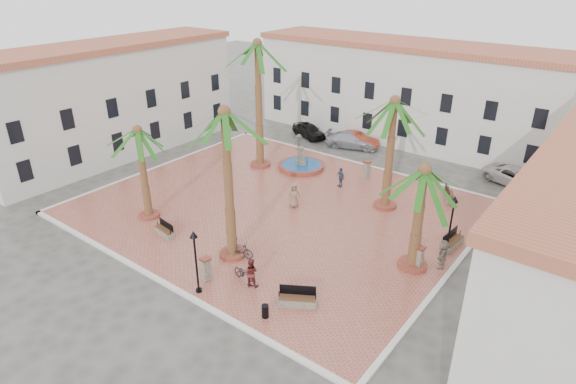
# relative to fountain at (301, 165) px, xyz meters

# --- Properties ---
(ground) EXTENTS (120.00, 120.00, 0.00)m
(ground) POSITION_rel_fountain_xyz_m (2.84, -6.90, -0.43)
(ground) COLOR #56544F
(ground) RESTS_ON ground
(plaza) EXTENTS (26.00, 22.00, 0.15)m
(plaza) POSITION_rel_fountain_xyz_m (2.84, -6.90, -0.35)
(plaza) COLOR #B4604E
(plaza) RESTS_ON ground
(kerb_n) EXTENTS (26.30, 0.30, 0.16)m
(kerb_n) POSITION_rel_fountain_xyz_m (2.84, 4.10, -0.35)
(kerb_n) COLOR silver
(kerb_n) RESTS_ON ground
(kerb_s) EXTENTS (26.30, 0.30, 0.16)m
(kerb_s) POSITION_rel_fountain_xyz_m (2.84, -17.90, -0.35)
(kerb_s) COLOR silver
(kerb_s) RESTS_ON ground
(kerb_e) EXTENTS (0.30, 22.30, 0.16)m
(kerb_e) POSITION_rel_fountain_xyz_m (15.84, -6.90, -0.35)
(kerb_e) COLOR silver
(kerb_e) RESTS_ON ground
(kerb_w) EXTENTS (0.30, 22.30, 0.16)m
(kerb_w) POSITION_rel_fountain_xyz_m (-10.16, -6.90, -0.35)
(kerb_w) COLOR silver
(kerb_w) RESTS_ON ground
(building_north) EXTENTS (30.40, 7.40, 9.50)m
(building_north) POSITION_rel_fountain_xyz_m (2.84, 13.09, 4.34)
(building_north) COLOR silver
(building_north) RESTS_ON ground
(building_west) EXTENTS (6.40, 24.40, 10.00)m
(building_west) POSITION_rel_fountain_xyz_m (-16.15, -6.90, 4.59)
(building_west) COLOR silver
(building_west) RESTS_ON ground
(fountain) EXTENTS (3.94, 3.94, 2.03)m
(fountain) POSITION_rel_fountain_xyz_m (0.00, 0.00, 0.00)
(fountain) COLOR #9D4232
(fountain) RESTS_ON plaza
(palm_nw) EXTENTS (5.67, 5.67, 10.74)m
(palm_nw) POSITION_rel_fountain_xyz_m (-3.21, -1.67, 9.04)
(palm_nw) COLOR #9D4232
(palm_nw) RESTS_ON plaza
(palm_sw) EXTENTS (4.68, 4.68, 6.64)m
(palm_sw) POSITION_rel_fountain_xyz_m (-3.31, -13.52, 5.28)
(palm_sw) COLOR #9D4232
(palm_sw) RESTS_ON plaza
(palm_s) EXTENTS (5.17, 5.17, 9.31)m
(palm_s) POSITION_rel_fountain_xyz_m (4.75, -13.61, 7.75)
(palm_s) COLOR #9D4232
(palm_s) RESTS_ON plaza
(palm_e) EXTENTS (5.51, 5.51, 6.51)m
(palm_e) POSITION_rel_fountain_xyz_m (13.88, -8.09, 5.01)
(palm_e) COLOR #9D4232
(palm_e) RESTS_ON plaza
(palm_ne) EXTENTS (5.37, 5.37, 8.20)m
(palm_ne) POSITION_rel_fountain_xyz_m (9.07, -2.12, 6.66)
(palm_ne) COLOR #9D4232
(palm_ne) RESTS_ON plaza
(bench_s) EXTENTS (1.76, 0.76, 0.90)m
(bench_s) POSITION_rel_fountain_xyz_m (-0.48, -14.50, -0.02)
(bench_s) COLOR gray
(bench_s) RESTS_ON plaza
(bench_se) EXTENTS (2.04, 1.56, 1.06)m
(bench_se) POSITION_rel_fountain_xyz_m (10.64, -14.99, 0.02)
(bench_se) COLOR gray
(bench_se) RESTS_ON plaza
(bench_e) EXTENTS (0.80, 2.06, 1.06)m
(bench_e) POSITION_rel_fountain_xyz_m (14.95, -4.60, 0.02)
(bench_e) COLOR gray
(bench_e) RESTS_ON plaza
(bench_ne) EXTENTS (1.47, 2.04, 1.05)m
(bench_ne) POSITION_rel_fountain_xyz_m (12.40, 1.68, 0.02)
(bench_ne) COLOR gray
(bench_ne) RESTS_ON plaza
(lamppost_s) EXTENTS (0.41, 0.41, 3.76)m
(lamppost_s) POSITION_rel_fountain_xyz_m (5.75, -17.30, 2.27)
(lamppost_s) COLOR black
(lamppost_s) RESTS_ON plaza
(lamppost_e) EXTENTS (0.42, 0.42, 3.87)m
(lamppost_e) POSITION_rel_fountain_xyz_m (14.92, -5.48, 2.34)
(lamppost_e) COLOR black
(lamppost_e) RESTS_ON plaza
(bollard_se) EXTENTS (0.56, 0.56, 1.44)m
(bollard_se) POSITION_rel_fountain_xyz_m (5.33, -16.30, 0.47)
(bollard_se) COLOR gray
(bollard_se) RESTS_ON plaza
(bollard_n) EXTENTS (0.64, 0.64, 1.51)m
(bollard_n) POSITION_rel_fountain_xyz_m (5.49, 1.52, 0.50)
(bollard_n) COLOR gray
(bollard_n) RESTS_ON plaza
(bollard_e) EXTENTS (0.55, 0.55, 1.44)m
(bollard_e) POSITION_rel_fountain_xyz_m (14.22, -8.06, 0.47)
(bollard_e) COLOR gray
(bollard_e) RESTS_ON plaza
(litter_bin) EXTENTS (0.36, 0.36, 0.70)m
(litter_bin) POSITION_rel_fountain_xyz_m (9.92, -16.71, 0.08)
(litter_bin) COLOR black
(litter_bin) RESTS_ON plaza
(cyclist_a) EXTENTS (0.61, 0.42, 1.64)m
(cyclist_a) POSITION_rel_fountain_xyz_m (4.32, -13.01, 0.54)
(cyclist_a) COLOR #35364E
(cyclist_a) RESTS_ON plaza
(bicycle_a) EXTENTS (1.88, 0.91, 0.95)m
(bicycle_a) POSITION_rel_fountain_xyz_m (7.09, -15.10, 0.20)
(bicycle_a) COLOR black
(bicycle_a) RESTS_ON plaza
(cyclist_b) EXTENTS (1.02, 0.92, 1.70)m
(cyclist_b) POSITION_rel_fountain_xyz_m (7.65, -15.19, 0.57)
(cyclist_b) COLOR maroon
(cyclist_b) RESTS_ON plaza
(bicycle_b) EXTENTS (1.81, 0.92, 1.05)m
(bicycle_b) POSITION_rel_fountain_xyz_m (5.25, -13.47, 0.25)
(bicycle_b) COLOR black
(bicycle_b) RESTS_ON plaza
(pedestrian_fountain_a) EXTENTS (1.06, 1.02, 1.84)m
(pedestrian_fountain_a) POSITION_rel_fountain_xyz_m (3.85, -6.20, 0.64)
(pedestrian_fountain_a) COLOR #876553
(pedestrian_fountain_a) RESTS_ON plaza
(pedestrian_fountain_b) EXTENTS (1.01, 0.73, 1.60)m
(pedestrian_fountain_b) POSITION_rel_fountain_xyz_m (4.63, -1.13, 0.52)
(pedestrian_fountain_b) COLOR #3A455D
(pedestrian_fountain_b) RESTS_ON plaza
(pedestrian_north) EXTENTS (0.95, 1.15, 1.55)m
(pedestrian_north) POSITION_rel_fountain_xyz_m (-2.84, 3.50, 0.50)
(pedestrian_north) COLOR #4B4B50
(pedestrian_north) RESTS_ON plaza
(pedestrian_east) EXTENTS (0.95, 1.73, 1.77)m
(pedestrian_east) POSITION_rel_fountain_xyz_m (15.24, -7.10, 0.61)
(pedestrian_east) COLOR slate
(pedestrian_east) RESTS_ON plaza
(car_black) EXTENTS (4.60, 3.10, 1.45)m
(car_black) POSITION_rel_fountain_xyz_m (-4.49, 7.47, 0.30)
(car_black) COLOR black
(car_black) RESTS_ON ground
(car_red) EXTENTS (4.57, 2.35, 1.44)m
(car_red) POSITION_rel_fountain_xyz_m (0.82, 7.89, 0.29)
(car_red) COLOR #A92F1C
(car_red) RESTS_ON ground
(car_silver) EXTENTS (5.44, 3.48, 1.47)m
(car_silver) POSITION_rel_fountain_xyz_m (0.60, 7.48, 0.31)
(car_silver) COLOR #A6A6AF
(car_silver) RESTS_ON ground
(car_white) EXTENTS (5.56, 3.79, 1.41)m
(car_white) POSITION_rel_fountain_xyz_m (15.51, 7.88, 0.28)
(car_white) COLOR silver
(car_white) RESTS_ON ground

